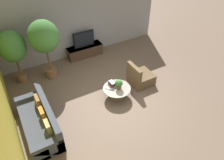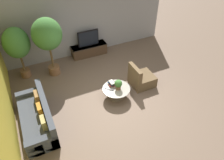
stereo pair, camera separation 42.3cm
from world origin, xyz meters
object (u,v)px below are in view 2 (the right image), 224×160
television (88,38)px  armchair_wicker (141,79)px  media_console (89,50)px  potted_plant_tabletop (118,84)px  potted_palm_tall (17,44)px  coffee_table (116,91)px  couch_by_wall (38,117)px  potted_palm_corner (47,36)px

television → armchair_wicker: (1.00, -2.68, -0.52)m
media_console → potted_plant_tabletop: size_ratio=4.31×
potted_palm_tall → coffee_table: bearing=-43.4°
media_console → couch_by_wall: couch_by_wall is taller
coffee_table → armchair_wicker: bearing=10.7°
media_console → armchair_wicker: (1.00, -2.69, 0.03)m
potted_palm_corner → potted_plant_tabletop: (1.64, -2.24, -1.04)m
potted_palm_tall → potted_plant_tabletop: potted_palm_tall is taller
armchair_wicker → potted_plant_tabletop: bearing=103.2°
potted_palm_corner → media_console: bearing=22.3°
armchair_wicker → potted_palm_corner: (-2.68, 1.99, 1.35)m
couch_by_wall → coffee_table: bearing=91.9°
coffee_table → potted_palm_tall: (-2.63, 2.48, 1.13)m
media_console → potted_palm_corner: (-1.69, -0.69, 1.38)m
media_console → potted_palm_corner: 2.28m
couch_by_wall → potted_plant_tabletop: couch_by_wall is taller
coffee_table → couch_by_wall: bearing=-178.1°
media_console → potted_palm_corner: bearing=-157.7°
armchair_wicker → potted_plant_tabletop: (-1.04, -0.24, 0.30)m
television → coffee_table: (-0.09, -2.89, -0.53)m
television → coffee_table: size_ratio=0.95×
coffee_table → armchair_wicker: (1.09, 0.20, 0.00)m
television → media_console: bearing=90.0°
armchair_wicker → potted_palm_tall: potted_palm_tall is taller
media_console → armchair_wicker: size_ratio=1.77×
potted_palm_corner → potted_plant_tabletop: 2.96m
coffee_table → media_console: bearing=88.2°
couch_by_wall → potted_palm_tall: 2.80m
potted_palm_corner → coffee_table: bearing=-54.0°
couch_by_wall → potted_palm_corner: bearing=155.9°
coffee_table → potted_palm_tall: size_ratio=0.47×
media_console → coffee_table: size_ratio=1.62×
media_console → television: bearing=-90.0°
armchair_wicker → potted_palm_tall: size_ratio=0.43×
media_console → potted_plant_tabletop: bearing=-90.8°
armchair_wicker → potted_plant_tabletop: size_ratio=2.44×
television → coffee_table: bearing=-91.8°
television → potted_palm_corner: size_ratio=0.39×
potted_palm_tall → potted_palm_corner: 1.09m
coffee_table → couch_by_wall: 2.62m
coffee_table → potted_palm_corner: size_ratio=0.41×
television → armchair_wicker: 2.91m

